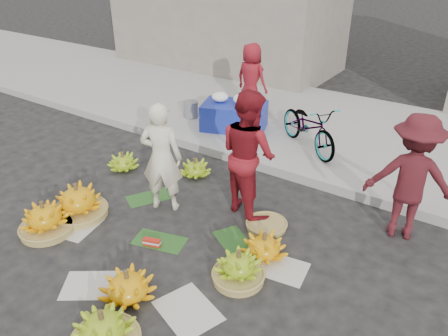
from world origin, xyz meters
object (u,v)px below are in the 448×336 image
Objects in this scene: banana_bunch_4 at (239,268)px; banana_bunch_0 at (78,202)px; flower_table at (235,114)px; bicycle at (309,126)px; vendor_cream at (162,158)px.

banana_bunch_0 is at bearing -176.95° from banana_bunch_4.
banana_bunch_4 is 0.46× the size of flower_table.
bicycle reaches higher than banana_bunch_0.
vendor_cream is at bearing -166.04° from bicycle.
bicycle is (1.51, -0.05, 0.13)m from flower_table.
banana_bunch_0 is 3.49m from flower_table.
banana_bunch_0 is 2.46m from banana_bunch_4.
banana_bunch_0 is 1.27m from vendor_cream.
banana_bunch_4 is 1.87m from vendor_cream.
bicycle is at bearing -134.30° from vendor_cream.
vendor_cream reaches higher than banana_bunch_4.
flower_table reaches higher than banana_bunch_4.
bicycle is (1.76, 3.43, 0.31)m from banana_bunch_0.
vendor_cream is at bearing 157.63° from banana_bunch_4.
vendor_cream is (0.81, 0.81, 0.55)m from banana_bunch_0.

